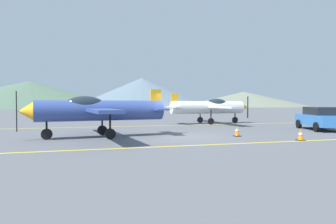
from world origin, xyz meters
TOP-DOWN VIEW (x-y plane):
  - ground_plane at (0.00, 0.00)m, footprint 400.00×400.00m
  - apron_line_near at (0.00, -3.46)m, footprint 80.00×0.16m
  - apron_line_far at (0.00, 8.01)m, footprint 80.00×0.16m
  - airplane_near at (-4.81, 0.89)m, footprint 7.91×9.07m
  - airplane_mid at (5.59, 9.16)m, footprint 7.85×9.04m
  - car_sedan at (10.46, 1.25)m, footprint 2.99×4.64m
  - traffic_cone_front at (2.93, -0.70)m, footprint 0.36×0.36m
  - traffic_cone_side at (5.10, -3.26)m, footprint 0.36×0.36m
  - hill_centerleft at (-27.30, 116.48)m, footprint 79.11×79.11m
  - hill_centerright at (20.56, 123.56)m, footprint 62.74×62.74m
  - hill_right at (68.29, 112.68)m, footprint 60.72×60.72m

SIDE VIEW (x-z plane):
  - ground_plane at x=0.00m, z-range 0.00..0.00m
  - apron_line_near at x=0.00m, z-range 0.00..0.01m
  - apron_line_far at x=0.00m, z-range 0.00..0.01m
  - traffic_cone_front at x=2.93m, z-range -0.01..0.58m
  - traffic_cone_side at x=5.10m, z-range -0.01..0.58m
  - car_sedan at x=10.46m, z-range 0.03..1.65m
  - airplane_near at x=-4.81m, z-range 0.17..2.88m
  - airplane_mid at x=5.59m, z-range 0.17..2.88m
  - hill_right at x=68.29m, z-range 0.00..7.08m
  - hill_centerleft at x=-27.30m, z-range 0.00..10.64m
  - hill_centerright at x=20.56m, z-range 0.00..13.53m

